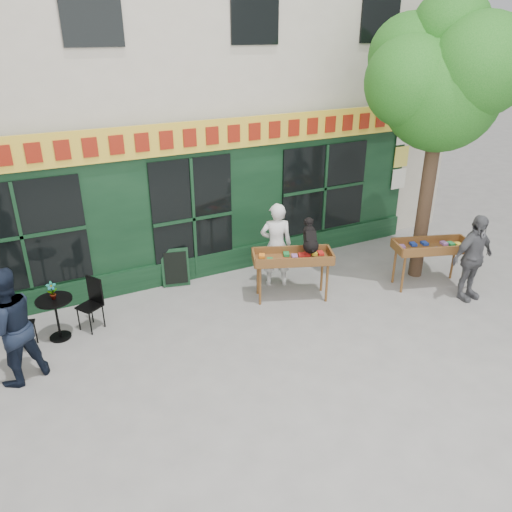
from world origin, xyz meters
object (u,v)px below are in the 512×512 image
Objects in this scene: dog at (310,235)px; bistro_table at (56,311)px; woman at (276,245)px; man_right at (472,258)px; book_cart_right at (432,249)px; book_cart_center at (292,260)px; man_left at (8,327)px.

dog is 0.79× the size of bistro_table.
dog is 0.34× the size of woman.
man_right reaches higher than dog.
book_cart_right is at bearing 173.39° from woman.
woman is at bearing 170.60° from book_cart_right.
man_right is at bearing 165.54° from woman.
dog is 0.35× the size of man_right.
book_cart_center is 5.01m from man_left.
woman reaches higher than bistro_table.
man_left reaches higher than woman.
book_cart_center is 2.14× the size of bistro_table.
dog is at bearing 138.09° from woman.
dog is 0.37× the size of book_cart_right.
book_cart_right is 7.22m from bistro_table.
woman reaches higher than man_right.
book_cart_right is (2.78, -1.49, -0.06)m from woman.
book_cart_center is 2.70× the size of dog.
woman is at bearing 168.94° from man_left.
woman is 3.81m from man_right.
book_cart_right is (2.43, -0.79, -0.47)m from dog.
dog is at bearing 149.36° from man_right.
book_cart_right is 0.81m from man_right.
book_cart_center is at bearing -7.76° from bistro_table.
woman reaches higher than dog.
book_cart_center is 3.46m from man_right.
dog is at bearing 160.84° from man_left.
book_cart_center is at bearing 151.48° from man_right.
woman is at bearing 142.74° from man_right.
dog is 5.37m from man_left.
woman is 5.09m from man_left.
dog reaches higher than book_cart_right.
man_left is at bearing -155.64° from dog.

